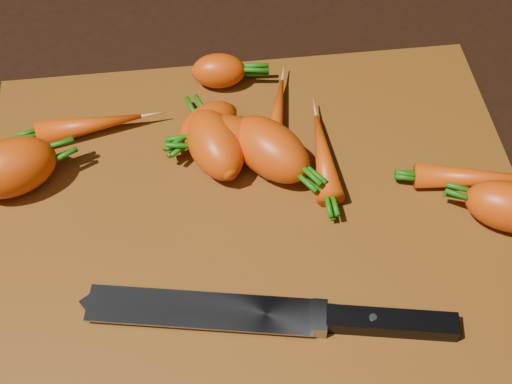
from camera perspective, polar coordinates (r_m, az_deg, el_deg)
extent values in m
cube|color=black|center=(0.67, 0.10, -2.47)|extent=(2.00, 2.00, 0.01)
cube|color=brown|center=(0.66, 0.10, -1.93)|extent=(0.50, 0.40, 0.01)
ellipsoid|color=#C3410C|center=(0.69, -18.97, 1.85)|extent=(0.10, 0.08, 0.05)
ellipsoid|color=#C3410C|center=(0.68, -2.52, 4.25)|extent=(0.07, 0.05, 0.05)
ellipsoid|color=#C3410C|center=(0.67, 1.11, 3.45)|extent=(0.10, 0.10, 0.05)
ellipsoid|color=#C3410C|center=(0.67, -3.34, 3.85)|extent=(0.07, 0.09, 0.05)
ellipsoid|color=#C3410C|center=(0.70, -3.81, 5.34)|extent=(0.08, 0.07, 0.04)
ellipsoid|color=#C3410C|center=(0.75, -3.00, 9.66)|extent=(0.06, 0.04, 0.04)
ellipsoid|color=#C3410C|center=(0.67, 19.53, -1.11)|extent=(0.09, 0.07, 0.04)
ellipsoid|color=#C3410C|center=(0.71, 1.64, 5.83)|extent=(0.05, 0.11, 0.02)
ellipsoid|color=#C3410C|center=(0.70, 18.13, 1.03)|extent=(0.14, 0.05, 0.02)
ellipsoid|color=#C3410C|center=(0.68, 5.39, 2.90)|extent=(0.03, 0.10, 0.03)
ellipsoid|color=#C3410C|center=(0.72, -13.15, 5.23)|extent=(0.10, 0.04, 0.03)
cube|color=gray|center=(0.61, -13.31, -8.60)|extent=(0.19, 0.07, 0.00)
cube|color=gray|center=(0.60, -4.03, -9.43)|extent=(0.02, 0.03, 0.01)
cube|color=black|center=(0.59, 1.70, -9.83)|extent=(0.11, 0.04, 0.02)
cylinder|color=#B2B2B7|center=(0.59, 0.13, -9.39)|extent=(0.01, 0.01, 0.00)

